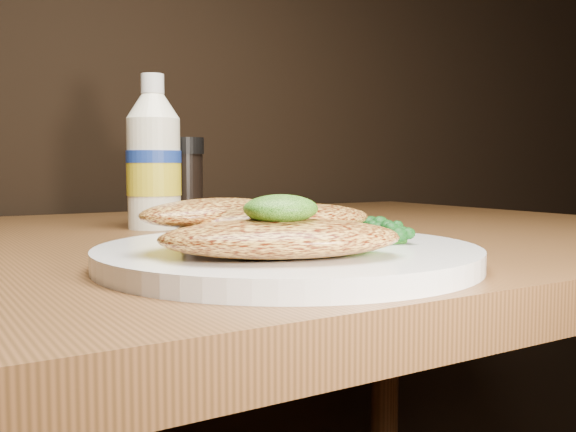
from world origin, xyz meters
TOP-DOWN VIEW (x-y plane):
  - plate at (-0.06, 0.81)m, footprint 0.30×0.30m
  - chicken_front at (-0.10, 0.76)m, footprint 0.19×0.15m
  - chicken_mid at (-0.07, 0.81)m, footprint 0.17×0.09m
  - chicken_back at (-0.11, 0.83)m, footprint 0.15×0.12m
  - pesto_front at (-0.10, 0.76)m, footprint 0.05×0.05m
  - broccolini_bundle at (-0.02, 0.79)m, footprint 0.16×0.13m
  - mayo_bottle at (-0.04, 1.15)m, footprint 0.07×0.07m
  - pepper_grinder at (0.01, 1.18)m, footprint 0.06×0.06m

SIDE VIEW (x-z plane):
  - plate at x=-0.06m, z-range 0.75..0.77m
  - broccolini_bundle at x=-0.02m, z-range 0.77..0.79m
  - chicken_front at x=-0.10m, z-range 0.77..0.79m
  - chicken_mid at x=-0.07m, z-range 0.77..0.80m
  - chicken_back at x=-0.11m, z-range 0.78..0.80m
  - pesto_front at x=-0.10m, z-range 0.79..0.81m
  - pepper_grinder at x=0.01m, z-range 0.75..0.86m
  - mayo_bottle at x=-0.04m, z-range 0.75..0.94m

